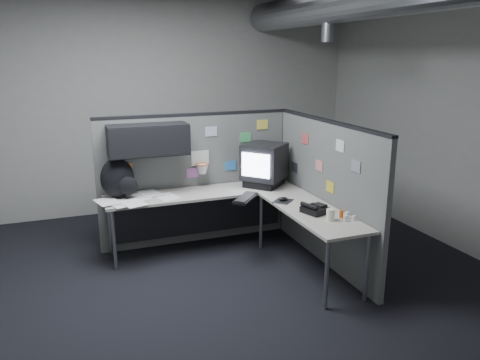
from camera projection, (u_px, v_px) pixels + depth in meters
name	position (u px, v px, depth m)	size (l,w,h in m)	color
room	(293.00, 77.00, 4.55)	(5.62, 5.62, 3.22)	black
partition_back	(185.00, 166.00, 5.67)	(2.44, 0.42, 1.63)	#5C5E5C
partition_right	(325.00, 192.00, 5.26)	(0.07, 2.23, 1.63)	#5C5E5C
desk	(230.00, 206.00, 5.42)	(2.31, 2.11, 0.73)	#ADA99C
monitor	(264.00, 164.00, 5.76)	(0.65, 0.65, 0.53)	black
keyboard	(246.00, 198.00, 5.25)	(0.41, 0.44, 0.04)	black
mouse	(283.00, 200.00, 5.20)	(0.28, 0.28, 0.05)	black
phone	(314.00, 209.00, 4.81)	(0.28, 0.29, 0.11)	black
bottles	(346.00, 216.00, 4.62)	(0.13, 0.15, 0.08)	silver
cup	(330.00, 215.00, 4.58)	(0.08, 0.08, 0.12)	silver
papers	(137.00, 199.00, 5.25)	(0.96, 0.69, 0.02)	white
backpack	(118.00, 179.00, 5.26)	(0.44, 0.40, 0.46)	black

